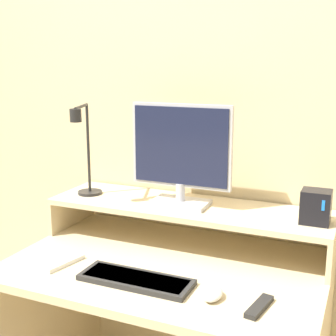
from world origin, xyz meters
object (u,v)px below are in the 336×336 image
(keyboard, at_px, (136,280))
(monitor, at_px, (181,154))
(mouse, at_px, (213,294))
(remote_secondary, at_px, (259,307))
(desk_lamp, at_px, (85,154))
(router_dock, at_px, (316,207))
(remote_control, at_px, (64,263))

(keyboard, bearing_deg, monitor, 89.38)
(mouse, xyz_separation_m, remote_secondary, (0.15, -0.00, -0.01))
(monitor, distance_m, remote_secondary, 0.67)
(keyboard, relative_size, remote_secondary, 2.59)
(desk_lamp, xyz_separation_m, router_dock, (0.91, 0.06, -0.13))
(monitor, xyz_separation_m, desk_lamp, (-0.40, -0.07, -0.02))
(mouse, distance_m, remote_control, 0.57)
(desk_lamp, height_order, keyboard, desk_lamp)
(mouse, bearing_deg, router_dock, 56.44)
(desk_lamp, distance_m, keyboard, 0.61)
(desk_lamp, bearing_deg, keyboard, -38.72)
(remote_control, bearing_deg, monitor, 50.18)
(monitor, relative_size, mouse, 4.41)
(remote_control, bearing_deg, desk_lamp, 107.21)
(keyboard, bearing_deg, mouse, -0.84)
(router_dock, distance_m, mouse, 0.50)
(remote_secondary, bearing_deg, mouse, 178.88)
(desk_lamp, distance_m, remote_control, 0.46)
(desk_lamp, relative_size, mouse, 4.21)
(router_dock, height_order, remote_secondary, router_dock)
(keyboard, height_order, remote_control, keyboard)
(desk_lamp, distance_m, remote_secondary, 0.93)
(monitor, xyz_separation_m, remote_control, (-0.31, -0.37, -0.36))
(monitor, distance_m, remote_control, 0.60)
(monitor, xyz_separation_m, remote_secondary, (0.41, -0.39, -0.36))
(keyboard, height_order, mouse, mouse)
(monitor, bearing_deg, remote_secondary, -43.55)
(remote_secondary, bearing_deg, desk_lamp, 158.28)
(desk_lamp, xyz_separation_m, keyboard, (0.39, -0.32, -0.34))
(router_dock, relative_size, keyboard, 0.31)
(monitor, relative_size, router_dock, 3.40)
(remote_control, bearing_deg, mouse, -2.18)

